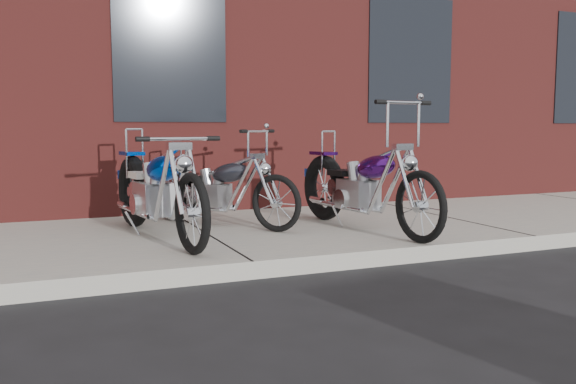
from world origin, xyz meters
name	(u,v)px	position (x,y,z in m)	size (l,w,h in m)	color
ground	(253,280)	(0.00, 0.00, 0.00)	(120.00, 120.00, 0.00)	black
sidewalk	(205,239)	(0.00, 1.50, 0.07)	(22.00, 3.00, 0.15)	gray
chopper_purple	(363,189)	(1.61, 1.03, 0.58)	(0.58, 2.39, 1.34)	black
chopper_blue	(157,193)	(-0.51, 1.37, 0.59)	(0.62, 2.44, 1.07)	black
chopper_third	(217,192)	(0.25, 1.88, 0.53)	(1.26, 1.78, 1.06)	black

